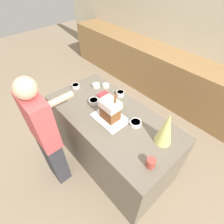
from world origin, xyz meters
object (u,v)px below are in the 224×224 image
at_px(candy_bowl_near_tray_left, 94,101).
at_px(cookbook, 106,96).
at_px(baking_tray, 110,118).
at_px(candy_bowl_behind_tray, 96,85).
at_px(candy_bowl_beside_tree, 136,123).
at_px(mug, 151,163).
at_px(candy_bowl_near_tray_right, 106,86).
at_px(decorative_tree, 166,129).
at_px(person, 46,136).
at_px(gingerbread_house, 110,109).
at_px(candy_bowl_front_corner, 120,93).
at_px(candy_bowl_far_left, 76,86).

bearing_deg(candy_bowl_near_tray_left, cookbook, 89.85).
relative_size(baking_tray, candy_bowl_behind_tray, 3.76).
height_order(candy_bowl_beside_tree, candy_bowl_near_tray_left, candy_bowl_near_tray_left).
bearing_deg(mug, baking_tray, 169.47).
bearing_deg(candy_bowl_near_tray_right, decorative_tree, -9.40).
height_order(candy_bowl_near_tray_left, mug, mug).
bearing_deg(baking_tray, decorative_tree, 16.79).
bearing_deg(candy_bowl_behind_tray, baking_tray, -23.83).
height_order(decorative_tree, person, person).
bearing_deg(gingerbread_house, person, -117.49).
xyz_separation_m(candy_bowl_behind_tray, person, (0.24, -0.89, -0.12)).
height_order(candy_bowl_near_tray_right, candy_bowl_behind_tray, candy_bowl_behind_tray).
xyz_separation_m(decorative_tree, person, (-0.91, -0.81, -0.29)).
distance_m(gingerbread_house, cookbook, 0.41).
height_order(candy_bowl_near_tray_left, cookbook, candy_bowl_near_tray_left).
bearing_deg(mug, decorative_tree, 107.06).
height_order(baking_tray, candy_bowl_front_corner, candy_bowl_front_corner).
distance_m(baking_tray, candy_bowl_near_tray_left, 0.33).
relative_size(cookbook, mug, 2.02).
height_order(candy_bowl_beside_tree, candy_bowl_front_corner, candy_bowl_front_corner).
relative_size(candy_bowl_near_tray_right, person, 0.06).
distance_m(candy_bowl_near_tray_left, person, 0.67).
height_order(decorative_tree, candy_bowl_near_tray_left, decorative_tree).
bearing_deg(candy_bowl_far_left, decorative_tree, 5.68).
height_order(candy_bowl_behind_tray, candy_bowl_far_left, candy_bowl_far_left).
bearing_deg(decorative_tree, person, -138.25).
relative_size(baking_tray, candy_bowl_front_corner, 3.85).
height_order(cookbook, mug, mug).
relative_size(candy_bowl_behind_tray, candy_bowl_front_corner, 1.02).
bearing_deg(gingerbread_house, cookbook, 147.15).
bearing_deg(candy_bowl_far_left, candy_bowl_front_corner, 31.96).
bearing_deg(candy_bowl_far_left, person, -58.41).
height_order(candy_bowl_far_left, cookbook, candy_bowl_far_left).
distance_m(candy_bowl_behind_tray, cookbook, 0.26).
distance_m(gingerbread_house, mug, 0.69).
distance_m(decorative_tree, candy_bowl_beside_tree, 0.36).
distance_m(candy_bowl_behind_tray, candy_bowl_front_corner, 0.37).
xyz_separation_m(decorative_tree, candy_bowl_near_tray_left, (-0.90, -0.15, -0.15)).
bearing_deg(baking_tray, candy_bowl_behind_tray, 156.17).
xyz_separation_m(candy_bowl_beside_tree, candy_bowl_near_tray_left, (-0.58, -0.12, 0.01)).
bearing_deg(gingerbread_house, candy_bowl_near_tray_left, 176.51).
distance_m(candy_bowl_near_tray_right, person, 1.01).
bearing_deg(person, candy_bowl_far_left, 121.59).
bearing_deg(person, candy_bowl_near_tray_right, 98.96).
height_order(candy_bowl_near_tray_right, candy_bowl_far_left, candy_bowl_far_left).
distance_m(gingerbread_house, candy_bowl_behind_tray, 0.64).
relative_size(decorative_tree, candy_bowl_far_left, 3.49).
height_order(baking_tray, decorative_tree, decorative_tree).
bearing_deg(mug, cookbook, 161.42).
bearing_deg(gingerbread_house, candy_bowl_beside_tree, 28.69).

